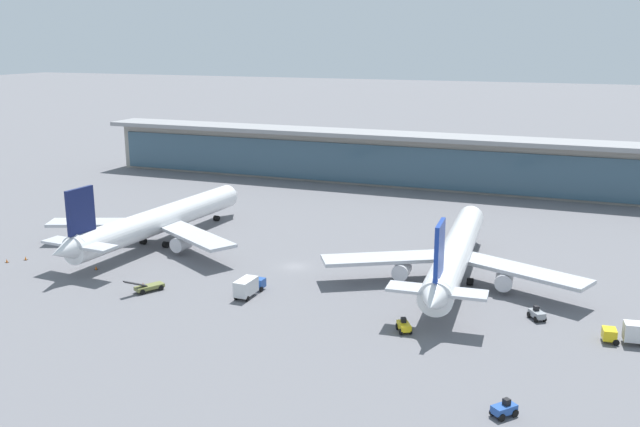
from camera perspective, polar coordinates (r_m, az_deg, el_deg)
name	(u,v)px	position (r m, az deg, el deg)	size (l,w,h in m)	color
ground_plane	(295,266)	(131.04, -2.01, -4.29)	(1200.00, 1200.00, 0.00)	slate
airliner_left_stand	(158,221)	(147.46, -12.93, -0.57)	(45.09, 58.80, 15.65)	white
airliner_centre_stand	(455,254)	(124.20, 10.85, -3.19)	(45.12, 58.79, 15.65)	white
service_truck_near_nose_yellow	(404,326)	(103.28, 6.78, -9.00)	(2.92, 3.33, 2.05)	yellow
service_truck_under_wing_blue	(248,286)	(116.48, -5.80, -5.84)	(2.54, 7.36, 3.10)	#234C9E
service_truck_mid_apron_blue	(504,409)	(84.11, 14.63, -15.01)	(3.14, 3.29, 2.05)	#234C9E
service_truck_by_tail_olive	(148,287)	(121.56, -13.69, -5.76)	(4.53, 6.59, 2.70)	olive
service_truck_on_taxiway_yellow	(635,333)	(107.43, 24.07, -8.78)	(7.54, 3.25, 3.10)	yellow
service_truck_at_far_stand_grey	(537,314)	(111.64, 17.08, -7.75)	(3.03, 3.32, 2.05)	gray
terminal_building	(405,159)	(201.89, 6.87, 4.39)	(188.78, 12.80, 15.20)	#9E998E
safety_cone_alpha	(26,258)	(145.77, -22.65, -3.37)	(0.62, 0.62, 0.70)	orange
safety_cone_bravo	(7,261)	(145.58, -23.93, -3.51)	(0.62, 0.62, 0.70)	orange
safety_cone_charlie	(96,268)	(135.43, -17.61, -4.21)	(0.62, 0.62, 0.70)	orange
safety_cone_delta	(143,285)	(124.29, -14.07, -5.59)	(0.62, 0.62, 0.70)	orange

